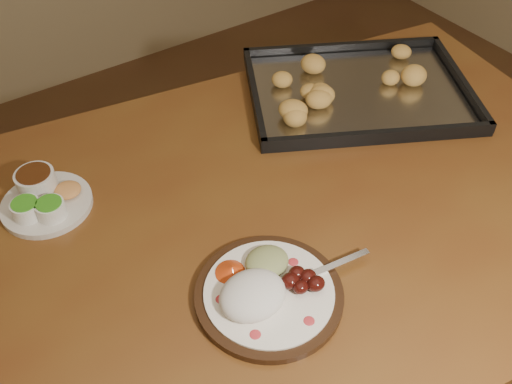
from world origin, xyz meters
TOP-DOWN VIEW (x-y plane):
  - dining_table at (-0.09, 0.21)m, footprint 1.62×1.12m
  - dinner_plate at (-0.17, 0.05)m, footprint 0.31×0.24m
  - condiment_saucer at (-0.40, 0.45)m, footprint 0.17×0.17m
  - baking_tray at (0.32, 0.39)m, footprint 0.61×0.55m

SIDE VIEW (x-z plane):
  - dining_table at x=-0.09m, z-range 0.28..1.03m
  - baking_tray at x=0.32m, z-range 0.74..0.79m
  - dinner_plate at x=-0.17m, z-range 0.74..0.80m
  - condiment_saucer at x=-0.40m, z-range 0.74..0.80m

